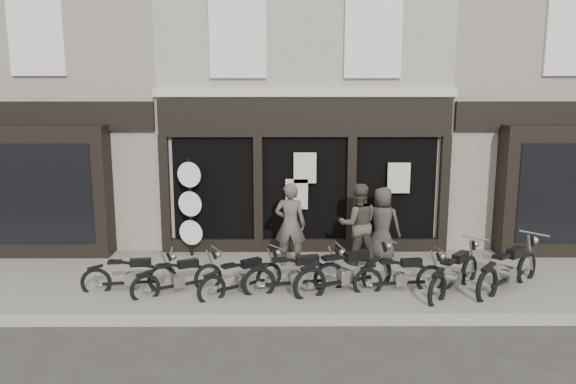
{
  "coord_description": "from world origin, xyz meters",
  "views": [
    {
      "loc": [
        -0.49,
        -10.73,
        4.18
      ],
      "look_at": [
        -0.42,
        1.6,
        1.88
      ],
      "focal_mm": 35.0,
      "sensor_mm": 36.0,
      "label": 1
    }
  ],
  "objects_px": {
    "motorcycle_4": "(345,276)",
    "advert_sign_post": "(190,212)",
    "motorcycle_0": "(131,278)",
    "motorcycle_3": "(296,277)",
    "man_left": "(290,225)",
    "motorcycle_2": "(242,280)",
    "motorcycle_7": "(509,273)",
    "motorcycle_1": "(179,280)",
    "motorcycle_6": "(455,277)",
    "man_right": "(382,223)",
    "motorcycle_5": "(401,278)",
    "man_centre": "(358,224)"
  },
  "relations": [
    {
      "from": "motorcycle_1",
      "to": "motorcycle_3",
      "type": "bearing_deg",
      "value": -28.32
    },
    {
      "from": "motorcycle_4",
      "to": "man_left",
      "type": "relative_size",
      "value": 1.1
    },
    {
      "from": "motorcycle_1",
      "to": "motorcycle_3",
      "type": "relative_size",
      "value": 0.83
    },
    {
      "from": "motorcycle_2",
      "to": "man_left",
      "type": "height_order",
      "value": "man_left"
    },
    {
      "from": "motorcycle_4",
      "to": "motorcycle_6",
      "type": "xyz_separation_m",
      "value": [
        2.19,
        -0.06,
        -0.02
      ]
    },
    {
      "from": "man_right",
      "to": "motorcycle_5",
      "type": "bearing_deg",
      "value": 115.22
    },
    {
      "from": "motorcycle_6",
      "to": "man_centre",
      "type": "xyz_separation_m",
      "value": [
        -1.72,
        1.84,
        0.65
      ]
    },
    {
      "from": "motorcycle_0",
      "to": "motorcycle_7",
      "type": "xyz_separation_m",
      "value": [
        7.71,
        0.0,
        0.08
      ]
    },
    {
      "from": "motorcycle_1",
      "to": "motorcycle_3",
      "type": "height_order",
      "value": "motorcycle_3"
    },
    {
      "from": "motorcycle_4",
      "to": "motorcycle_3",
      "type": "bearing_deg",
      "value": 155.63
    },
    {
      "from": "motorcycle_4",
      "to": "advert_sign_post",
      "type": "xyz_separation_m",
      "value": [
        -3.51,
        2.43,
        0.79
      ]
    },
    {
      "from": "motorcycle_4",
      "to": "motorcycle_6",
      "type": "relative_size",
      "value": 1.17
    },
    {
      "from": "motorcycle_2",
      "to": "motorcycle_5",
      "type": "bearing_deg",
      "value": -33.36
    },
    {
      "from": "motorcycle_2",
      "to": "man_right",
      "type": "bearing_deg",
      "value": -0.47
    },
    {
      "from": "motorcycle_2",
      "to": "motorcycle_3",
      "type": "distance_m",
      "value": 1.08
    },
    {
      "from": "motorcycle_2",
      "to": "man_left",
      "type": "xyz_separation_m",
      "value": [
        0.98,
        1.72,
        0.72
      ]
    },
    {
      "from": "motorcycle_0",
      "to": "motorcycle_3",
      "type": "distance_m",
      "value": 3.37
    },
    {
      "from": "motorcycle_2",
      "to": "motorcycle_4",
      "type": "distance_m",
      "value": 2.08
    },
    {
      "from": "motorcycle_7",
      "to": "motorcycle_4",
      "type": "bearing_deg",
      "value": 140.42
    },
    {
      "from": "motorcycle_7",
      "to": "man_centre",
      "type": "bearing_deg",
      "value": 108.3
    },
    {
      "from": "motorcycle_7",
      "to": "advert_sign_post",
      "type": "distance_m",
      "value": 7.28
    },
    {
      "from": "motorcycle_3",
      "to": "advert_sign_post",
      "type": "bearing_deg",
      "value": 123.41
    },
    {
      "from": "motorcycle_1",
      "to": "motorcycle_5",
      "type": "relative_size",
      "value": 0.9
    },
    {
      "from": "motorcycle_0",
      "to": "motorcycle_6",
      "type": "height_order",
      "value": "motorcycle_6"
    },
    {
      "from": "motorcycle_4",
      "to": "man_centre",
      "type": "bearing_deg",
      "value": 50.09
    },
    {
      "from": "man_right",
      "to": "motorcycle_2",
      "type": "bearing_deg",
      "value": 59.17
    },
    {
      "from": "motorcycle_0",
      "to": "motorcycle_4",
      "type": "xyz_separation_m",
      "value": [
        4.37,
        -0.09,
        0.07
      ]
    },
    {
      "from": "motorcycle_0",
      "to": "motorcycle_7",
      "type": "relative_size",
      "value": 0.99
    },
    {
      "from": "motorcycle_0",
      "to": "motorcycle_1",
      "type": "bearing_deg",
      "value": -16.87
    },
    {
      "from": "motorcycle_4",
      "to": "man_right",
      "type": "distance_m",
      "value": 2.46
    },
    {
      "from": "motorcycle_1",
      "to": "advert_sign_post",
      "type": "bearing_deg",
      "value": 64.07
    },
    {
      "from": "motorcycle_0",
      "to": "motorcycle_2",
      "type": "xyz_separation_m",
      "value": [
        2.28,
        -0.17,
        0.01
      ]
    },
    {
      "from": "motorcycle_0",
      "to": "motorcycle_7",
      "type": "distance_m",
      "value": 7.71
    },
    {
      "from": "motorcycle_5",
      "to": "man_right",
      "type": "distance_m",
      "value": 2.19
    },
    {
      "from": "motorcycle_0",
      "to": "advert_sign_post",
      "type": "relative_size",
      "value": 0.76
    },
    {
      "from": "motorcycle_7",
      "to": "man_right",
      "type": "relative_size",
      "value": 1.11
    },
    {
      "from": "motorcycle_2",
      "to": "motorcycle_3",
      "type": "relative_size",
      "value": 0.8
    },
    {
      "from": "motorcycle_1",
      "to": "motorcycle_6",
      "type": "xyz_separation_m",
      "value": [
        5.56,
        -0.0,
        0.05
      ]
    },
    {
      "from": "motorcycle_0",
      "to": "motorcycle_4",
      "type": "height_order",
      "value": "motorcycle_4"
    },
    {
      "from": "man_centre",
      "to": "man_left",
      "type": "bearing_deg",
      "value": 0.78
    },
    {
      "from": "motorcycle_3",
      "to": "man_right",
      "type": "height_order",
      "value": "man_right"
    },
    {
      "from": "motorcycle_3",
      "to": "motorcycle_4",
      "type": "bearing_deg",
      "value": -11.58
    },
    {
      "from": "motorcycle_4",
      "to": "motorcycle_7",
      "type": "height_order",
      "value": "motorcycle_7"
    },
    {
      "from": "motorcycle_5",
      "to": "man_left",
      "type": "bearing_deg",
      "value": 136.23
    },
    {
      "from": "motorcycle_3",
      "to": "man_left",
      "type": "relative_size",
      "value": 1.09
    },
    {
      "from": "motorcycle_5",
      "to": "motorcycle_7",
      "type": "height_order",
      "value": "motorcycle_7"
    },
    {
      "from": "motorcycle_1",
      "to": "man_left",
      "type": "distance_m",
      "value": 2.92
    },
    {
      "from": "motorcycle_4",
      "to": "motorcycle_5",
      "type": "bearing_deg",
      "value": -23.51
    },
    {
      "from": "motorcycle_3",
      "to": "motorcycle_7",
      "type": "height_order",
      "value": "motorcycle_7"
    },
    {
      "from": "motorcycle_6",
      "to": "man_right",
      "type": "bearing_deg",
      "value": 67.24
    }
  ]
}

